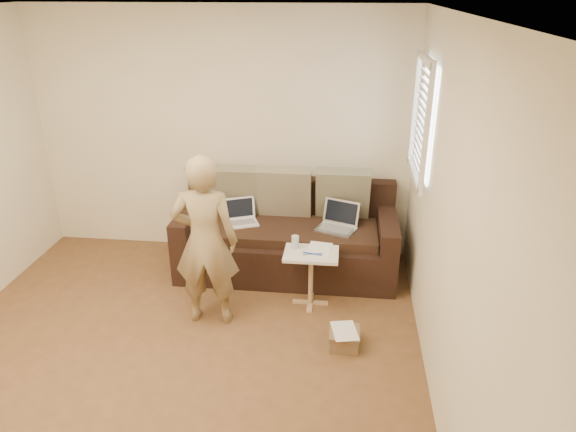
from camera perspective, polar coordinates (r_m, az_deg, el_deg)
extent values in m
plane|color=brown|center=(4.32, -13.27, -16.68)|extent=(4.50, 4.50, 0.00)
plane|color=white|center=(3.33, -17.70, 20.01)|extent=(4.50, 4.50, 0.00)
plane|color=beige|center=(5.66, -7.20, 8.67)|extent=(4.00, 0.00, 4.00)
plane|color=beige|center=(3.46, 17.45, -2.33)|extent=(0.00, 4.50, 4.50)
imported|color=olive|center=(4.50, -8.95, -2.75)|extent=(0.59, 0.41, 1.54)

